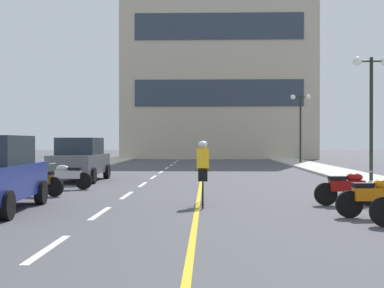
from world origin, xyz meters
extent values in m
plane|color=#47474C|center=(0.00, 21.00, 0.00)|extent=(140.00, 140.00, 0.00)
cube|color=#B7B2A8|center=(-7.20, 24.00, 0.06)|extent=(2.40, 72.00, 0.12)
cube|color=#B7B2A8|center=(7.20, 24.00, 0.06)|extent=(2.40, 72.00, 0.12)
cube|color=silver|center=(-2.00, 6.00, 0.00)|extent=(0.14, 2.20, 0.01)
cube|color=silver|center=(-2.00, 10.00, 0.00)|extent=(0.14, 2.20, 0.01)
cube|color=silver|center=(-2.00, 14.00, 0.00)|extent=(0.14, 2.20, 0.01)
cube|color=silver|center=(-2.00, 18.00, 0.00)|extent=(0.14, 2.20, 0.01)
cube|color=silver|center=(-2.00, 22.00, 0.00)|extent=(0.14, 2.20, 0.01)
cube|color=silver|center=(-2.00, 26.00, 0.00)|extent=(0.14, 2.20, 0.01)
cube|color=silver|center=(-2.00, 30.00, 0.00)|extent=(0.14, 2.20, 0.01)
cube|color=silver|center=(-2.00, 34.00, 0.00)|extent=(0.14, 2.20, 0.01)
cube|color=silver|center=(-2.00, 38.00, 0.00)|extent=(0.14, 2.20, 0.01)
cube|color=silver|center=(-2.00, 42.00, 0.00)|extent=(0.14, 2.20, 0.01)
cube|color=silver|center=(-2.00, 46.00, 0.00)|extent=(0.14, 2.20, 0.01)
cube|color=gold|center=(0.25, 24.00, 0.00)|extent=(0.12, 66.00, 0.01)
cube|color=#BCAD93|center=(1.55, 48.73, 10.02)|extent=(18.13, 7.46, 20.04)
cube|color=#2D3847|center=(1.55, 44.95, 6.01)|extent=(15.23, 0.10, 2.41)
cube|color=#2D3847|center=(1.55, 44.95, 12.03)|extent=(15.23, 0.10, 2.41)
cylinder|color=black|center=(7.04, 18.86, 2.57)|extent=(0.14, 0.14, 4.90)
cylinder|color=black|center=(7.04, 18.86, 4.87)|extent=(1.10, 0.08, 0.08)
sphere|color=white|center=(6.49, 18.86, 4.87)|extent=(0.36, 0.36, 0.36)
cylinder|color=black|center=(7.26, 35.83, 2.56)|extent=(0.14, 0.14, 4.89)
cylinder|color=black|center=(7.26, 35.83, 4.86)|extent=(1.10, 0.08, 0.08)
sphere|color=white|center=(6.71, 35.83, 4.86)|extent=(0.36, 0.36, 0.36)
sphere|color=white|center=(7.81, 35.83, 4.86)|extent=(0.36, 0.36, 0.36)
cylinder|color=black|center=(-3.93, 11.63, 0.32)|extent=(0.26, 0.65, 0.64)
cylinder|color=black|center=(-3.77, 8.84, 0.32)|extent=(0.26, 0.65, 0.64)
cylinder|color=black|center=(-5.69, 21.05, 0.32)|extent=(0.22, 0.64, 0.64)
cylinder|color=black|center=(-3.99, 21.04, 0.32)|extent=(0.22, 0.64, 0.64)
cylinder|color=black|center=(-5.71, 18.25, 0.32)|extent=(0.22, 0.64, 0.64)
cylinder|color=black|center=(-4.01, 18.24, 0.32)|extent=(0.22, 0.64, 0.64)
cube|color=#4C5156|center=(-4.85, 19.65, 0.72)|extent=(1.73, 4.21, 0.80)
cube|color=#1E2833|center=(-4.85, 19.65, 1.47)|extent=(1.58, 2.21, 0.70)
cylinder|color=black|center=(3.62, 9.42, 0.30)|extent=(0.61, 0.15, 0.60)
cube|color=orange|center=(4.17, 9.46, 0.52)|extent=(0.92, 0.35, 0.28)
ellipsoid|color=orange|center=(4.37, 9.48, 0.74)|extent=(0.46, 0.27, 0.22)
cube|color=black|center=(3.92, 9.44, 0.72)|extent=(0.46, 0.27, 0.10)
cylinder|color=black|center=(4.70, 11.62, 0.30)|extent=(0.60, 0.12, 0.60)
cylinder|color=black|center=(3.60, 11.58, 0.30)|extent=(0.60, 0.12, 0.60)
cube|color=maroon|center=(4.15, 11.60, 0.52)|extent=(0.91, 0.31, 0.28)
ellipsoid|color=maroon|center=(4.35, 11.61, 0.74)|extent=(0.45, 0.25, 0.22)
cube|color=black|center=(3.90, 11.59, 0.72)|extent=(0.45, 0.25, 0.10)
cylinder|color=silver|center=(4.70, 11.62, 0.90)|extent=(0.05, 0.60, 0.03)
cylinder|color=black|center=(-5.17, 13.85, 0.30)|extent=(0.60, 0.28, 0.60)
cylinder|color=black|center=(-4.12, 13.52, 0.30)|extent=(0.60, 0.28, 0.60)
cube|color=brown|center=(-4.65, 13.68, 0.52)|extent=(0.94, 0.54, 0.28)
ellipsoid|color=brown|center=(-4.84, 13.75, 0.74)|extent=(0.49, 0.36, 0.22)
cube|color=black|center=(-4.41, 13.61, 0.72)|extent=(0.49, 0.36, 0.10)
cylinder|color=silver|center=(-5.17, 13.85, 0.90)|extent=(0.21, 0.58, 0.03)
cylinder|color=black|center=(-4.89, 15.87, 0.30)|extent=(0.60, 0.13, 0.60)
cylinder|color=black|center=(-3.79, 15.82, 0.30)|extent=(0.60, 0.13, 0.60)
cube|color=#B2B2B7|center=(-4.34, 15.84, 0.52)|extent=(0.91, 0.32, 0.28)
ellipsoid|color=#B2B2B7|center=(-4.54, 15.85, 0.74)|extent=(0.45, 0.26, 0.22)
cube|color=black|center=(-4.09, 15.83, 0.72)|extent=(0.45, 0.26, 0.10)
cylinder|color=silver|center=(-4.89, 15.87, 0.90)|extent=(0.06, 0.60, 0.03)
torus|color=black|center=(0.38, 12.08, 0.34)|extent=(0.05, 0.72, 0.72)
torus|color=black|center=(0.39, 11.03, 0.34)|extent=(0.05, 0.72, 0.72)
cylinder|color=black|center=(0.39, 11.53, 0.64)|extent=(0.05, 0.95, 0.04)
cube|color=black|center=(0.39, 11.38, 0.86)|extent=(0.10, 0.20, 0.06)
cylinder|color=black|center=(0.38, 11.98, 0.89)|extent=(0.42, 0.03, 0.03)
cube|color=black|center=(0.39, 11.43, 0.79)|extent=(0.24, 0.36, 0.28)
cube|color=yellow|center=(0.39, 11.58, 1.19)|extent=(0.32, 0.46, 0.61)
sphere|color=tan|center=(0.38, 11.71, 1.54)|extent=(0.20, 0.20, 0.20)
ellipsoid|color=white|center=(0.38, 11.71, 1.61)|extent=(0.24, 0.26, 0.16)
camera|label=1|loc=(0.50, -2.10, 1.70)|focal=48.77mm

